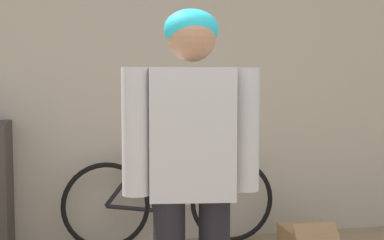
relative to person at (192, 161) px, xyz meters
name	(u,v)px	position (x,y,z in m)	size (l,w,h in m)	color
wall_back	(122,86)	(-0.16, 2.03, 0.32)	(8.00, 0.07, 2.60)	#B7AD99
person	(192,161)	(0.00, 0.00, 0.00)	(0.64, 0.25, 1.67)	black
bicycle	(170,200)	(0.20, 1.83, -0.60)	(1.73, 0.46, 0.77)	black
cardboard_box	(307,238)	(1.26, 1.53, -0.89)	(0.37, 0.44, 0.24)	#A87F51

